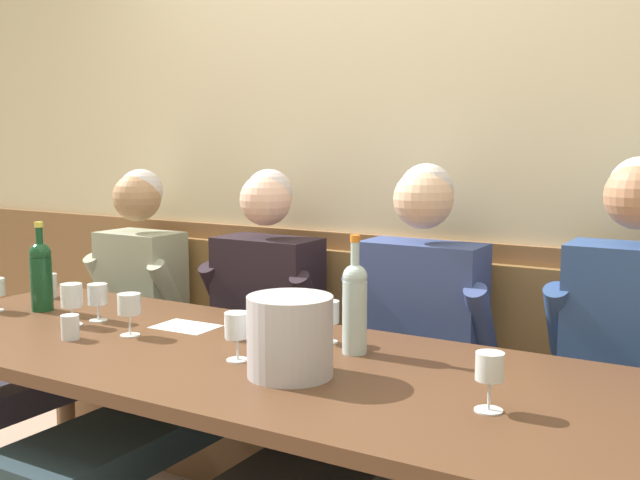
% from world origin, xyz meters
% --- Properties ---
extents(room_wall_back, '(6.80, 0.08, 2.80)m').
position_xyz_m(room_wall_back, '(0.00, 1.09, 1.40)').
color(room_wall_back, beige).
rests_on(room_wall_back, ground).
extents(wood_wainscot_panel, '(6.80, 0.03, 1.01)m').
position_xyz_m(wood_wainscot_panel, '(0.00, 1.04, 0.51)').
color(wood_wainscot_panel, brown).
rests_on(wood_wainscot_panel, ground).
extents(wall_bench, '(2.84, 0.42, 0.94)m').
position_xyz_m(wall_bench, '(0.00, 0.83, 0.28)').
color(wall_bench, brown).
rests_on(wall_bench, ground).
extents(dining_table, '(2.54, 0.91, 0.76)m').
position_xyz_m(dining_table, '(0.00, 0.09, 0.69)').
color(dining_table, '#533320').
rests_on(dining_table, ground).
extents(person_right_seat, '(0.47, 1.36, 1.26)m').
position_xyz_m(person_right_seat, '(-1.06, 0.44, 0.63)').
color(person_right_seat, '#2B283F').
rests_on(person_right_seat, ground).
extents(person_center_right_seat, '(0.52, 1.36, 1.28)m').
position_xyz_m(person_center_right_seat, '(-0.36, 0.44, 0.62)').
color(person_center_right_seat, '#2E2B30').
rests_on(person_center_right_seat, ground).
extents(person_left_seat, '(0.54, 1.36, 1.31)m').
position_xyz_m(person_left_seat, '(0.31, 0.43, 0.63)').
color(person_left_seat, '#362B36').
rests_on(person_left_seat, ground).
extents(person_center_left_seat, '(0.50, 1.36, 1.34)m').
position_xyz_m(person_center_left_seat, '(1.02, 0.45, 0.65)').
color(person_center_left_seat, '#332B3A').
rests_on(person_center_left_seat, ground).
extents(ice_bucket, '(0.23, 0.23, 0.22)m').
position_xyz_m(ice_bucket, '(0.28, -0.01, 0.87)').
color(ice_bucket, '#B5B3BD').
rests_on(ice_bucket, dining_table).
extents(wine_bottle_amber_mid, '(0.07, 0.07, 0.35)m').
position_xyz_m(wine_bottle_amber_mid, '(0.33, 0.27, 0.91)').
color(wine_bottle_amber_mid, silver).
rests_on(wine_bottle_amber_mid, dining_table).
extents(wine_bottle_green_tall, '(0.08, 0.08, 0.33)m').
position_xyz_m(wine_bottle_green_tall, '(-0.94, 0.17, 0.90)').
color(wine_bottle_green_tall, '#133D1F').
rests_on(wine_bottle_green_tall, dining_table).
extents(wine_glass_center_front, '(0.08, 0.08, 0.14)m').
position_xyz_m(wine_glass_center_front, '(-0.39, 0.07, 0.86)').
color(wine_glass_center_front, silver).
rests_on(wine_glass_center_front, dining_table).
extents(wine_glass_near_bucket, '(0.07, 0.07, 0.14)m').
position_xyz_m(wine_glass_near_bucket, '(0.83, -0.00, 0.86)').
color(wine_glass_near_bucket, silver).
rests_on(wine_glass_near_bucket, dining_table).
extents(wine_glass_mid_left, '(0.07, 0.07, 0.13)m').
position_xyz_m(wine_glass_mid_left, '(0.20, 0.33, 0.85)').
color(wine_glass_mid_left, silver).
rests_on(wine_glass_mid_left, dining_table).
extents(wine_glass_center_rear, '(0.07, 0.07, 0.14)m').
position_xyz_m(wine_glass_center_rear, '(-0.67, 0.07, 0.86)').
color(wine_glass_center_rear, silver).
rests_on(wine_glass_center_rear, dining_table).
extents(wine_glass_by_bottle, '(0.07, 0.07, 0.13)m').
position_xyz_m(wine_glass_by_bottle, '(-0.64, 0.16, 0.85)').
color(wine_glass_by_bottle, silver).
rests_on(wine_glass_by_bottle, dining_table).
extents(wine_glass_right_end, '(0.07, 0.07, 0.14)m').
position_xyz_m(wine_glass_right_end, '(0.08, 0.03, 0.86)').
color(wine_glass_right_end, silver).
rests_on(wine_glass_right_end, dining_table).
extents(water_tumbler_right, '(0.06, 0.06, 0.09)m').
position_xyz_m(water_tumbler_right, '(-0.08, 0.21, 0.80)').
color(water_tumbler_right, silver).
rests_on(water_tumbler_right, dining_table).
extents(water_tumbler_left, '(0.06, 0.06, 0.10)m').
position_xyz_m(water_tumbler_left, '(-1.11, 0.35, 0.81)').
color(water_tumbler_left, silver).
rests_on(water_tumbler_left, dining_table).
extents(water_tumbler_center, '(0.06, 0.06, 0.08)m').
position_xyz_m(water_tumbler_center, '(-0.53, -0.06, 0.80)').
color(water_tumbler_center, silver).
rests_on(water_tumbler_center, dining_table).
extents(tasting_sheet_left_guest, '(0.21, 0.16, 0.00)m').
position_xyz_m(tasting_sheet_left_guest, '(-0.32, 0.25, 0.76)').
color(tasting_sheet_left_guest, white).
rests_on(tasting_sheet_left_guest, dining_table).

